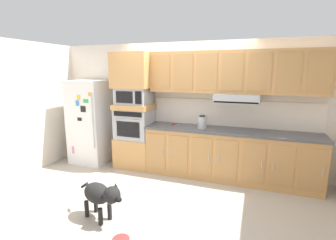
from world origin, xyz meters
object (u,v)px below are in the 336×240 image
Objects in this scene: built_in_oven at (135,123)px; refrigerator at (91,122)px; screwdriver at (174,124)px; electric_kettle at (202,122)px; microwave at (134,96)px; dog at (101,195)px.

refrigerator is at bearing -176.21° from built_in_oven.
electric_kettle is at bearing -12.49° from screwdriver.
microwave reaches higher than dog.
dog is at bearing -116.62° from electric_kettle.
microwave is (1.02, 0.07, 0.58)m from refrigerator.
built_in_oven is 2.03m from dog.
screwdriver is at bearing 4.60° from refrigerator.
built_in_oven is at bearing -174.38° from screwdriver.
screwdriver is 0.21× the size of dog.
microwave is 3.82× the size of screwdriver.
screwdriver reaches higher than dog.
refrigerator is 1.85m from screwdriver.
built_in_oven is 4.15× the size of screwdriver.
electric_kettle reaches higher than screwdriver.
dog is (1.49, -1.84, -0.52)m from refrigerator.
electric_kettle is at bearing 0.48° from refrigerator.
dog is at bearing -50.97° from refrigerator.
screwdriver is at bearing 5.62° from built_in_oven.
built_in_oven is at bearing 121.81° from dog.
refrigerator is 7.33× the size of electric_kettle.
built_in_oven is 1.09× the size of microwave.
screwdriver is (1.84, 0.15, 0.05)m from refrigerator.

